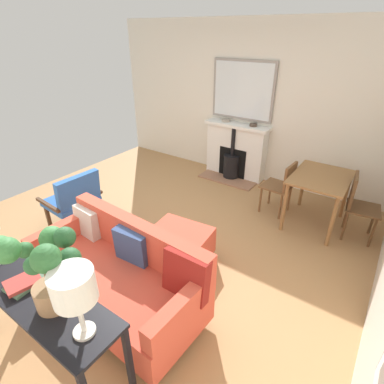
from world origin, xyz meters
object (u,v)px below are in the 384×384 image
object	(u,v)px
console_table	(38,302)
potted_plant	(42,262)
dining_chair_near_fireplace	(282,184)
mantel_bowl_near	(226,120)
dining_table	(320,184)
fireplace	(235,153)
dining_chair_by_back_wall	(358,202)
mantel_bowl_far	(253,125)
armchair_accent	(74,198)
table_lamp_far_end	(74,288)
book_stack	(24,283)
sofa	(120,275)
ottoman	(178,245)

from	to	relation	value
console_table	potted_plant	world-z (taller)	potted_plant
dining_chair_near_fireplace	mantel_bowl_near	bearing A→B (deg)	-119.81
dining_table	console_table	bearing A→B (deg)	-19.62
fireplace	console_table	distance (m)	4.13
fireplace	dining_chair_by_back_wall	size ratio (longest dim) A/B	1.35
console_table	dining_chair_by_back_wall	bearing A→B (deg)	153.14
mantel_bowl_near	mantel_bowl_far	size ratio (longest dim) A/B	1.17
armchair_accent	console_table	size ratio (longest dim) A/B	0.55
dining_chair_near_fireplace	table_lamp_far_end	bearing A→B (deg)	-2.01
fireplace	dining_table	bearing A→B (deg)	65.12
fireplace	armchair_accent	distance (m)	2.92
potted_plant	dining_chair_near_fireplace	world-z (taller)	potted_plant
mantel_bowl_far	potted_plant	distance (m)	4.13
mantel_bowl_near	armchair_accent	size ratio (longest dim) A/B	0.18
console_table	book_stack	xyz separation A→B (m)	(0.00, -0.12, 0.12)
table_lamp_far_end	book_stack	size ratio (longest dim) A/B	1.74
sofa	dining_table	world-z (taller)	sofa
mantel_bowl_near	dining_chair_near_fireplace	xyz separation A→B (m)	(0.82, 1.43, -0.54)
dining_chair_near_fireplace	console_table	bearing A→B (deg)	-11.70
fireplace	mantel_bowl_near	world-z (taller)	mantel_bowl_near
table_lamp_far_end	fireplace	bearing A→B (deg)	-165.35
mantel_bowl_near	book_stack	world-z (taller)	mantel_bowl_near
book_stack	dining_chair_by_back_wall	xyz separation A→B (m)	(-3.31, 1.80, -0.30)
mantel_bowl_far	ottoman	size ratio (longest dim) A/B	0.18
potted_plant	dining_table	size ratio (longest dim) A/B	0.69
mantel_bowl_far	dining_table	distance (m)	1.65
ottoman	dining_table	bearing A→B (deg)	148.67
mantel_bowl_far	table_lamp_far_end	world-z (taller)	table_lamp_far_end
sofa	table_lamp_far_end	xyz separation A→B (m)	(0.76, 0.56, 0.80)
ottoman	dining_table	world-z (taller)	dining_table
book_stack	dining_chair_near_fireplace	xyz separation A→B (m)	(-3.31, 0.81, -0.33)
ottoman	table_lamp_far_end	size ratio (longest dim) A/B	1.49
book_stack	dining_chair_near_fireplace	distance (m)	3.42
dining_table	mantel_bowl_near	bearing A→B (deg)	-112.89
mantel_bowl_near	table_lamp_far_end	distance (m)	4.33
fireplace	table_lamp_far_end	bearing A→B (deg)	14.65
mantel_bowl_far	book_stack	distance (m)	4.14
armchair_accent	sofa	bearing A→B (deg)	68.39
ottoman	dining_table	distance (m)	2.09
console_table	dining_chair_near_fireplace	world-z (taller)	dining_chair_near_fireplace
armchair_accent	dining_chair_near_fireplace	bearing A→B (deg)	132.11
mantel_bowl_far	potted_plant	size ratio (longest dim) A/B	0.20
mantel_bowl_near	console_table	xyz separation A→B (m)	(4.13, 0.74, -0.33)
armchair_accent	dining_chair_by_back_wall	xyz separation A→B (m)	(-1.96, 3.16, 0.05)
mantel_bowl_near	ottoman	bearing A→B (deg)	18.33
fireplace	dining_chair_near_fireplace	distance (m)	1.42
table_lamp_far_end	potted_plant	xyz separation A→B (m)	(-0.02, -0.34, 0.01)
mantel_bowl_far	dining_table	size ratio (longest dim) A/B	0.14
mantel_bowl_far	dining_table	xyz separation A→B (m)	(0.81, 1.39, -0.40)
fireplace	table_lamp_far_end	xyz separation A→B (m)	(4.10, 1.07, 0.71)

